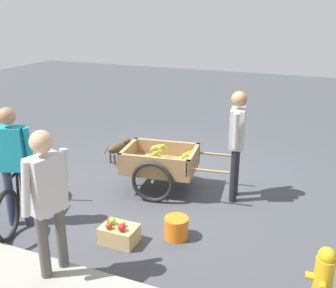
# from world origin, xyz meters

# --- Properties ---
(ground_plane) EXTENTS (24.00, 24.00, 0.00)m
(ground_plane) POSITION_xyz_m (0.00, 0.00, 0.00)
(ground_plane) COLOR #3D3F44
(fruit_cart) EXTENTS (1.74, 1.02, 0.72)m
(fruit_cart) POSITION_xyz_m (0.16, 0.14, 0.44)
(fruit_cart) COLOR #937047
(fruit_cart) RESTS_ON ground
(vendor_person) EXTENTS (0.24, 0.56, 1.64)m
(vendor_person) POSITION_xyz_m (-0.98, -0.02, 0.98)
(vendor_person) COLOR black
(vendor_person) RESTS_ON ground
(bicycle) EXTENTS (0.68, 1.58, 0.85)m
(bicycle) POSITION_xyz_m (1.50, 1.67, 0.35)
(bicycle) COLOR black
(bicycle) RESTS_ON ground
(cyclist_person) EXTENTS (0.49, 0.31, 1.60)m
(cyclist_person) POSITION_xyz_m (1.45, 1.82, 0.96)
(cyclist_person) COLOR #333851
(cyclist_person) RESTS_ON ground
(dog) EXTENTS (0.28, 0.66, 0.40)m
(dog) POSITION_xyz_m (1.37, -0.67, 0.27)
(dog) COLOR #4C3823
(dog) RESTS_ON ground
(fire_hydrant) EXTENTS (0.25, 0.25, 0.67)m
(fire_hydrant) POSITION_xyz_m (-2.29, 1.91, 0.33)
(fire_hydrant) COLOR gold
(fire_hydrant) RESTS_ON ground
(plastic_bucket) EXTENTS (0.30, 0.30, 0.28)m
(plastic_bucket) POSITION_xyz_m (-0.57, 1.32, 0.14)
(plastic_bucket) COLOR orange
(plastic_bucket) RESTS_ON ground
(mixed_fruit_crate) EXTENTS (0.44, 0.32, 0.32)m
(mixed_fruit_crate) POSITION_xyz_m (0.04, 1.68, 0.13)
(mixed_fruit_crate) COLOR tan
(mixed_fruit_crate) RESTS_ON ground
(bystander_person) EXTENTS (0.28, 0.57, 1.66)m
(bystander_person) POSITION_xyz_m (0.31, 2.56, 1.00)
(bystander_person) COLOR #4C4742
(bystander_person) RESTS_ON ground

